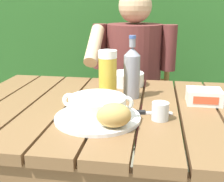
{
  "coord_description": "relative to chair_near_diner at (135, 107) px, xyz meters",
  "views": [
    {
      "loc": [
        0.12,
        -1.02,
        1.15
      ],
      "look_at": [
        -0.03,
        -0.04,
        0.85
      ],
      "focal_mm": 46.54,
      "sensor_mm": 36.0,
      "label": 1
    }
  ],
  "objects": [
    {
      "name": "butter_tub",
      "position": [
        0.32,
        -0.75,
        0.34
      ],
      "size": [
        0.13,
        0.1,
        0.06
      ],
      "color": "white",
      "rests_on": "dining_table"
    },
    {
      "name": "serving_plate",
      "position": [
        -0.05,
        -0.97,
        0.31
      ],
      "size": [
        0.29,
        0.29,
        0.01
      ],
      "color": "white",
      "rests_on": "dining_table"
    },
    {
      "name": "beer_bottle",
      "position": [
        0.04,
        -0.72,
        0.42
      ],
      "size": [
        0.07,
        0.07,
        0.25
      ],
      "color": "gray",
      "rests_on": "dining_table"
    },
    {
      "name": "chair_near_diner",
      "position": [
        0.0,
        0.0,
        0.0
      ],
      "size": [
        0.45,
        0.4,
        0.92
      ],
      "color": "brown",
      "rests_on": "ground_plane"
    },
    {
      "name": "beer_glass",
      "position": [
        -0.05,
        -0.77,
        0.41
      ],
      "size": [
        0.07,
        0.07,
        0.2
      ],
      "color": "gold",
      "rests_on": "dining_table"
    },
    {
      "name": "soup_bowl",
      "position": [
        -0.05,
        -0.97,
        0.35
      ],
      "size": [
        0.24,
        0.19,
        0.07
      ],
      "color": "white",
      "rests_on": "serving_plate"
    },
    {
      "name": "person_eating",
      "position": [
        -0.0,
        -0.19,
        0.26
      ],
      "size": [
        0.48,
        0.47,
        1.24
      ],
      "color": "brown",
      "rests_on": "ground_plane"
    },
    {
      "name": "bread_roll",
      "position": [
        0.01,
        -1.05,
        0.36
      ],
      "size": [
        0.11,
        0.09,
        0.07
      ],
      "color": "tan",
      "rests_on": "serving_plate"
    },
    {
      "name": "table_knife",
      "position": [
        0.1,
        -0.9,
        0.31
      ],
      "size": [
        0.16,
        0.04,
        0.01
      ],
      "color": "silver",
      "rests_on": "dining_table"
    },
    {
      "name": "dining_table",
      "position": [
        0.01,
        -0.83,
        0.2
      ],
      "size": [
        1.24,
        0.81,
        0.78
      ],
      "color": "brown",
      "rests_on": "ground_plane"
    },
    {
      "name": "diner_bowl",
      "position": [
        -0.0,
        -0.54,
        0.34
      ],
      "size": [
        0.15,
        0.15,
        0.06
      ],
      "color": "white",
      "rests_on": "dining_table"
    },
    {
      "name": "hedge_backdrop",
      "position": [
        -0.06,
        0.66,
        0.67
      ],
      "size": [
        3.88,
        0.89,
        2.93
      ],
      "color": "#275922",
      "rests_on": "ground_plane"
    },
    {
      "name": "water_glass_small",
      "position": [
        0.15,
        -0.94,
        0.34
      ],
      "size": [
        0.06,
        0.06,
        0.06
      ],
      "color": "silver",
      "rests_on": "dining_table"
    }
  ]
}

